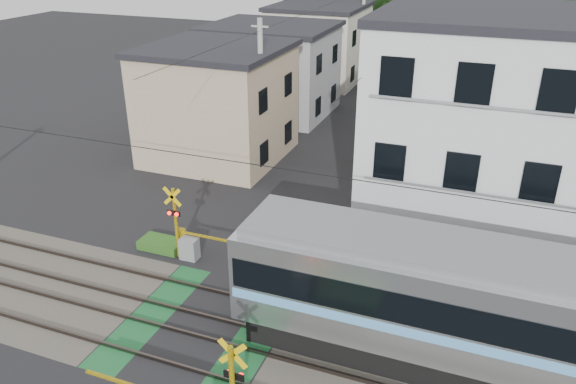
% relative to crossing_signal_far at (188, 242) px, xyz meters
% --- Properties ---
extents(ground, '(120.00, 120.00, 0.00)m').
position_rel_crossing_signal_far_xyz_m(ground, '(2.59, -3.65, -0.71)').
color(ground, black).
extents(track_bed, '(120.00, 120.00, 0.14)m').
position_rel_crossing_signal_far_xyz_m(track_bed, '(2.59, -3.65, -0.67)').
color(track_bed, '#47423A').
rests_on(track_bed, ground).
extents(crossing_signal_far, '(4.74, 0.65, 3.09)m').
position_rel_crossing_signal_far_xyz_m(crossing_signal_far, '(0.00, 0.00, 0.00)').
color(crossing_signal_far, yellow).
rests_on(crossing_signal_far, ground).
extents(apartment_block, '(10.20, 8.36, 9.30)m').
position_rel_crossing_signal_far_xyz_m(apartment_block, '(11.09, 5.84, 3.94)').
color(apartment_block, silver).
rests_on(apartment_block, ground).
extents(houses_row, '(22.07, 31.35, 6.80)m').
position_rel_crossing_signal_far_xyz_m(houses_row, '(2.84, 22.27, 2.53)').
color(houses_row, tan).
rests_on(houses_row, ground).
extents(catenary, '(60.00, 5.04, 7.00)m').
position_rel_crossing_signal_far_xyz_m(catenary, '(8.59, -3.62, 2.98)').
color(catenary, '#2D2D33').
rests_on(catenary, ground).
extents(utility_poles, '(7.90, 42.00, 8.00)m').
position_rel_crossing_signal_far_xyz_m(utility_poles, '(1.53, 19.35, 3.37)').
color(utility_poles, '#A5A5A0').
rests_on(utility_poles, ground).
extents(pedestrian, '(0.59, 0.41, 1.55)m').
position_rel_crossing_signal_far_xyz_m(pedestrian, '(3.46, 21.53, 0.06)').
color(pedestrian, '#30313C').
rests_on(pedestrian, ground).
extents(weed_patches, '(10.25, 8.80, 0.40)m').
position_rel_crossing_signal_far_xyz_m(weed_patches, '(4.34, -3.74, -0.53)').
color(weed_patches, '#2D5E1E').
rests_on(weed_patches, ground).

